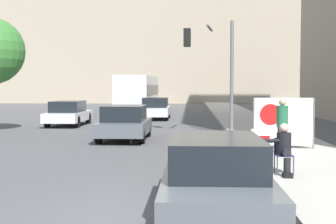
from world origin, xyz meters
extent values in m
plane|color=#4F4F51|center=(0.00, 0.00, 0.00)|extent=(160.00, 160.00, 0.00)
cube|color=#B7B2A8|center=(3.87, 15.00, 0.09)|extent=(3.27, 90.00, 0.18)
cylinder|color=#474C56|center=(2.55, 2.89, 0.39)|extent=(0.03, 0.03, 0.42)
cylinder|color=#474C56|center=(2.92, 2.89, 0.39)|extent=(0.03, 0.03, 0.42)
cylinder|color=#474C56|center=(2.55, 3.26, 0.39)|extent=(0.03, 0.03, 0.42)
cylinder|color=#474C56|center=(2.92, 3.26, 0.39)|extent=(0.03, 0.03, 0.42)
cube|color=navy|center=(2.73, 3.08, 0.61)|extent=(0.40, 0.40, 0.02)
cube|color=navy|center=(2.73, 3.27, 0.81)|extent=(0.40, 0.02, 0.38)
cylinder|color=black|center=(2.73, 2.92, 0.71)|extent=(0.18, 0.42, 0.18)
cylinder|color=black|center=(2.73, 2.71, 0.39)|extent=(0.16, 0.16, 0.42)
cube|color=black|center=(2.73, 2.65, 0.23)|extent=(0.20, 0.28, 0.10)
cylinder|color=black|center=(2.73, 3.11, 0.88)|extent=(0.34, 0.34, 0.52)
sphere|color=beige|center=(2.73, 3.11, 1.25)|extent=(0.22, 0.22, 0.22)
cylinder|color=black|center=(2.40, 3.03, 0.96)|extent=(0.45, 0.09, 0.09)
cube|color=white|center=(2.20, 3.03, 1.02)|extent=(0.49, 0.02, 0.42)
cube|color=#AD1414|center=(2.20, 3.02, 1.02)|extent=(0.38, 0.01, 0.10)
cylinder|color=#424247|center=(3.34, 6.48, 0.58)|extent=(0.28, 0.28, 0.81)
cylinder|color=#236642|center=(3.34, 6.48, 1.31)|extent=(0.34, 0.34, 0.64)
sphere|color=tan|center=(3.34, 6.48, 1.73)|extent=(0.21, 0.21, 0.21)
cylinder|color=slate|center=(2.61, 7.55, 1.01)|extent=(0.06, 0.06, 1.67)
cylinder|color=slate|center=(4.56, 7.55, 1.01)|extent=(0.06, 0.06, 1.67)
cube|color=white|center=(3.59, 7.55, 1.06)|extent=(1.95, 0.02, 1.57)
cylinder|color=red|center=(3.16, 7.53, 1.30)|extent=(0.69, 0.01, 0.69)
cylinder|color=slate|center=(2.40, 13.47, 2.67)|extent=(0.16, 0.16, 4.99)
cylinder|color=slate|center=(1.39, 13.62, 4.87)|extent=(0.40, 2.05, 0.11)
cube|color=black|center=(0.37, 13.76, 4.45)|extent=(0.34, 0.34, 0.84)
sphere|color=green|center=(0.37, 13.76, 4.17)|extent=(0.18, 0.18, 0.18)
cube|color=#565B60|center=(0.98, 0.29, 0.52)|extent=(1.77, 4.69, 0.49)
cube|color=black|center=(0.98, 0.10, 1.06)|extent=(1.52, 2.44, 0.60)
cylinder|color=black|center=(0.21, 1.74, 0.32)|extent=(0.22, 0.64, 0.64)
cylinder|color=black|center=(1.76, 1.74, 0.32)|extent=(0.22, 0.64, 0.64)
cylinder|color=black|center=(0.21, -1.17, 0.32)|extent=(0.22, 0.64, 0.64)
cylinder|color=black|center=(1.76, -1.17, 0.32)|extent=(0.22, 0.64, 0.64)
cube|color=#565B60|center=(-2.17, 11.25, 0.54)|extent=(1.90, 4.12, 0.53)
cube|color=black|center=(-2.17, 11.09, 1.11)|extent=(1.63, 2.14, 0.63)
cylinder|color=black|center=(-3.01, 12.53, 0.32)|extent=(0.22, 0.64, 0.64)
cylinder|color=black|center=(-1.33, 12.53, 0.32)|extent=(0.22, 0.64, 0.64)
cylinder|color=black|center=(-3.01, 9.98, 0.32)|extent=(0.22, 0.64, 0.64)
cylinder|color=black|center=(-1.33, 9.98, 0.32)|extent=(0.22, 0.64, 0.64)
cube|color=silver|center=(-6.32, 18.06, 0.52)|extent=(1.83, 4.40, 0.50)
cube|color=black|center=(-6.32, 17.89, 1.08)|extent=(1.57, 2.29, 0.61)
cylinder|color=black|center=(-7.12, 19.43, 0.32)|extent=(0.22, 0.64, 0.64)
cylinder|color=black|center=(-5.52, 19.43, 0.32)|extent=(0.22, 0.64, 0.64)
cylinder|color=black|center=(-7.12, 16.70, 0.32)|extent=(0.22, 0.64, 0.64)
cylinder|color=black|center=(-5.52, 16.70, 0.32)|extent=(0.22, 0.64, 0.64)
cube|color=silver|center=(-1.81, 23.20, 0.54)|extent=(1.84, 4.20, 0.54)
cube|color=black|center=(-1.81, 23.04, 1.13)|extent=(1.58, 2.18, 0.64)
cylinder|color=black|center=(-2.61, 24.51, 0.32)|extent=(0.22, 0.64, 0.64)
cylinder|color=black|center=(-1.00, 24.51, 0.32)|extent=(0.22, 0.64, 0.64)
cylinder|color=black|center=(-2.61, 21.90, 0.32)|extent=(0.22, 0.64, 0.64)
cylinder|color=black|center=(-1.00, 21.90, 0.32)|extent=(0.22, 0.64, 0.64)
cube|color=silver|center=(-3.93, 32.07, 1.74)|extent=(2.52, 12.36, 2.60)
cube|color=black|center=(-3.93, 32.07, 1.89)|extent=(2.54, 11.74, 0.85)
cylinder|color=black|center=(-5.04, 35.90, 0.52)|extent=(0.30, 1.04, 1.04)
cylinder|color=black|center=(-2.82, 35.90, 0.52)|extent=(0.30, 1.04, 1.04)
cylinder|color=black|center=(-5.04, 28.24, 0.52)|extent=(0.30, 1.04, 1.04)
cylinder|color=black|center=(-2.82, 28.24, 0.52)|extent=(0.30, 1.04, 1.04)
cube|color=#565B60|center=(-1.68, 10.26, 0.48)|extent=(0.24, 0.87, 0.32)
cylinder|color=black|center=(-1.68, 10.21, 0.85)|extent=(0.28, 0.28, 0.59)
sphere|color=black|center=(-1.68, 10.21, 1.16)|extent=(0.24, 0.24, 0.24)
cylinder|color=black|center=(-1.68, 10.99, 0.30)|extent=(0.10, 0.60, 0.60)
cylinder|color=black|center=(-1.68, 9.53, 0.30)|extent=(0.10, 0.60, 0.60)
camera|label=1|loc=(0.56, -7.87, 2.24)|focal=50.00mm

